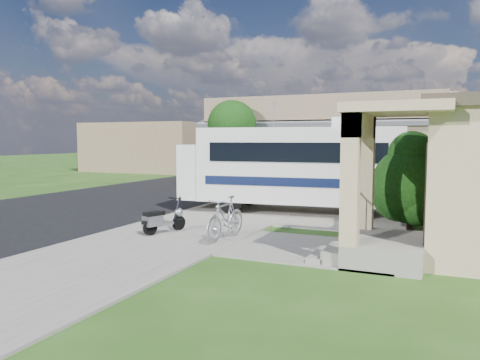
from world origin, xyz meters
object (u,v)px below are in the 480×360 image
at_px(garden_hose, 348,243).
at_px(scooter, 162,220).
at_px(shrub, 414,182).
at_px(van, 258,164).
at_px(bicycle, 225,220).
at_px(pickup_truck, 227,170).
at_px(motorhome, 292,165).

bearing_deg(garden_hose, scooter, -172.58).
bearing_deg(shrub, van, 123.42).
height_order(van, garden_hose, van).
xyz_separation_m(scooter, bicycle, (1.97, -0.02, 0.12)).
xyz_separation_m(bicycle, pickup_truck, (-6.77, 14.36, 0.28)).
height_order(motorhome, scooter, motorhome).
distance_m(shrub, bicycle, 5.38).
relative_size(motorhome, bicycle, 4.33).
height_order(scooter, bicycle, bicycle).
relative_size(van, garden_hose, 15.43).
bearing_deg(garden_hose, bicycle, -167.56).
xyz_separation_m(shrub, garden_hose, (-1.35, -2.28, -1.39)).
bearing_deg(bicycle, shrub, 37.93).
bearing_deg(van, scooter, -79.83).
bearing_deg(garden_hose, motorhome, 122.24).
relative_size(motorhome, pickup_truck, 1.34).
bearing_deg(shrub, garden_hose, -120.59).
xyz_separation_m(motorhome, bicycle, (-0.14, -5.29, -1.17)).
relative_size(shrub, van, 0.47).
relative_size(motorhome, van, 1.32).
relative_size(shrub, bicycle, 1.56).
bearing_deg(shrub, pickup_truck, 134.41).
bearing_deg(motorhome, shrub, -34.85).
distance_m(scooter, pickup_truck, 15.13).
relative_size(motorhome, garden_hose, 20.41).
xyz_separation_m(motorhome, garden_hose, (2.91, -4.62, -1.64)).
distance_m(motorhome, shrub, 4.87).
height_order(scooter, van, van).
height_order(shrub, van, shrub).
xyz_separation_m(van, garden_hose, (10.43, -20.13, -0.80)).
distance_m(scooter, garden_hose, 5.09).
xyz_separation_m(shrub, van, (-11.78, 17.85, -0.60)).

